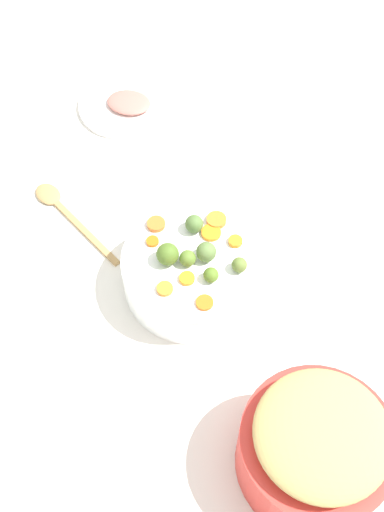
% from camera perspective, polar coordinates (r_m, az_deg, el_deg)
% --- Properties ---
extents(tabletop, '(2.40, 2.40, 0.02)m').
position_cam_1_polar(tabletop, '(1.30, 0.39, -3.51)').
color(tabletop, white).
rests_on(tabletop, ground).
extents(serving_bowl_carrots, '(0.27, 0.27, 0.09)m').
position_cam_1_polar(serving_bowl_carrots, '(1.26, 0.00, -1.39)').
color(serving_bowl_carrots, white).
rests_on(serving_bowl_carrots, tabletop).
extents(metal_pot, '(0.25, 0.25, 0.13)m').
position_cam_1_polar(metal_pot, '(1.11, 10.71, -16.67)').
color(metal_pot, red).
rests_on(metal_pot, tabletop).
extents(stuffing_mound, '(0.21, 0.21, 0.05)m').
position_cam_1_polar(stuffing_mound, '(1.03, 11.51, -15.22)').
color(stuffing_mound, tan).
rests_on(stuffing_mound, metal_pot).
extents(carrot_slice_0, '(0.05, 0.05, 0.01)m').
position_cam_1_polar(carrot_slice_0, '(1.25, 1.71, 2.09)').
color(carrot_slice_0, orange).
rests_on(carrot_slice_0, serving_bowl_carrots).
extents(carrot_slice_1, '(0.05, 0.05, 0.01)m').
position_cam_1_polar(carrot_slice_1, '(1.17, 1.12, -4.16)').
color(carrot_slice_1, orange).
rests_on(carrot_slice_1, serving_bowl_carrots).
extents(carrot_slice_2, '(0.05, 0.05, 0.01)m').
position_cam_1_polar(carrot_slice_2, '(1.27, 2.17, 3.20)').
color(carrot_slice_2, orange).
rests_on(carrot_slice_2, serving_bowl_carrots).
extents(carrot_slice_3, '(0.03, 0.03, 0.01)m').
position_cam_1_polar(carrot_slice_3, '(1.18, -2.36, -2.98)').
color(carrot_slice_3, orange).
rests_on(carrot_slice_3, serving_bowl_carrots).
extents(carrot_slice_4, '(0.04, 0.04, 0.01)m').
position_cam_1_polar(carrot_slice_4, '(1.27, -3.28, 2.80)').
color(carrot_slice_4, orange).
rests_on(carrot_slice_4, serving_bowl_carrots).
extents(carrot_slice_5, '(0.04, 0.04, 0.01)m').
position_cam_1_polar(carrot_slice_5, '(1.20, -0.45, -2.00)').
color(carrot_slice_5, orange).
rests_on(carrot_slice_5, serving_bowl_carrots).
extents(carrot_slice_6, '(0.03, 0.03, 0.01)m').
position_cam_1_polar(carrot_slice_6, '(1.24, -3.52, 1.30)').
color(carrot_slice_6, orange).
rests_on(carrot_slice_6, serving_bowl_carrots).
extents(carrot_slice_7, '(0.03, 0.03, 0.01)m').
position_cam_1_polar(carrot_slice_7, '(1.24, 3.80, 1.38)').
color(carrot_slice_7, orange).
rests_on(carrot_slice_7, serving_bowl_carrots).
extents(brussels_sprout_0, '(0.04, 0.04, 0.04)m').
position_cam_1_polar(brussels_sprout_0, '(1.20, -2.17, 0.17)').
color(brussels_sprout_0, '#4D6D25').
rests_on(brussels_sprout_0, serving_bowl_carrots).
extents(brussels_sprout_1, '(0.04, 0.04, 0.04)m').
position_cam_1_polar(brussels_sprout_1, '(1.25, 0.20, 2.87)').
color(brussels_sprout_1, '#507137').
rests_on(brussels_sprout_1, serving_bowl_carrots).
extents(brussels_sprout_2, '(0.03, 0.03, 0.03)m').
position_cam_1_polar(brussels_sprout_2, '(1.19, 1.69, -1.69)').
color(brussels_sprout_2, '#547624').
rests_on(brussels_sprout_2, serving_bowl_carrots).
extents(brussels_sprout_3, '(0.03, 0.03, 0.03)m').
position_cam_1_polar(brussels_sprout_3, '(1.20, 4.22, -0.79)').
color(brussels_sprout_3, olive).
rests_on(brussels_sprout_3, serving_bowl_carrots).
extents(brussels_sprout_4, '(0.03, 0.03, 0.03)m').
position_cam_1_polar(brussels_sprout_4, '(1.20, -0.39, -0.21)').
color(brussels_sprout_4, '#5A7A2C').
rests_on(brussels_sprout_4, serving_bowl_carrots).
extents(brussels_sprout_5, '(0.04, 0.04, 0.04)m').
position_cam_1_polar(brussels_sprout_5, '(1.21, 1.27, 0.37)').
color(brussels_sprout_5, '#5C793D').
rests_on(brussels_sprout_5, serving_bowl_carrots).
extents(wooden_spoon, '(0.05, 0.28, 0.01)m').
position_cam_1_polar(wooden_spoon, '(1.43, -11.48, 4.22)').
color(wooden_spoon, '#AD8650').
rests_on(wooden_spoon, tabletop).
extents(ham_plate, '(0.22, 0.22, 0.01)m').
position_cam_1_polar(ham_plate, '(1.62, -6.04, 13.18)').
color(ham_plate, white).
rests_on(ham_plate, tabletop).
extents(ham_slice_main, '(0.13, 0.14, 0.02)m').
position_cam_1_polar(ham_slice_main, '(1.61, -5.62, 13.40)').
color(ham_slice_main, '#C87266').
rests_on(ham_slice_main, ham_plate).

